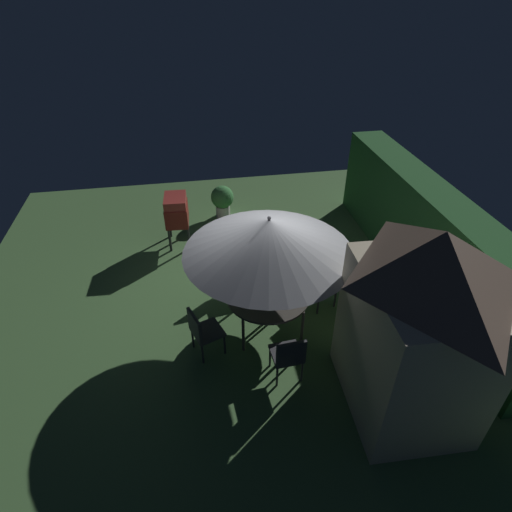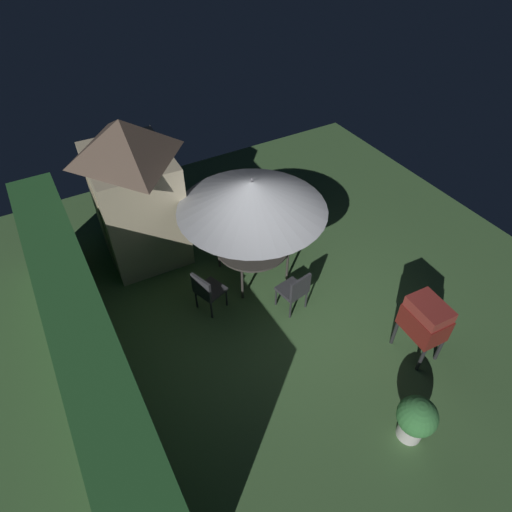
{
  "view_description": "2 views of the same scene",
  "coord_description": "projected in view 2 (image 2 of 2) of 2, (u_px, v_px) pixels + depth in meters",
  "views": [
    {
      "loc": [
        6.21,
        -0.98,
        5.4
      ],
      "look_at": [
        0.24,
        0.07,
        1.11
      ],
      "focal_mm": 29.13,
      "sensor_mm": 36.0,
      "label": 1
    },
    {
      "loc": [
        -4.67,
        3.24,
        6.36
      ],
      "look_at": [
        0.44,
        0.33,
        0.9
      ],
      "focal_mm": 30.55,
      "sensor_mm": 36.0,
      "label": 2
    }
  ],
  "objects": [
    {
      "name": "patio_umbrella",
      "position": [
        252.0,
        195.0,
        7.67
      ],
      "size": [
        2.75,
        2.75,
        2.28
      ],
      "color": "#4C4C51",
      "rests_on": "ground"
    },
    {
      "name": "chair_far_side",
      "position": [
        290.0,
        224.0,
        9.33
      ],
      "size": [
        0.59,
        0.6,
        0.9
      ],
      "color": "#38383D",
      "rests_on": "ground"
    },
    {
      "name": "bbq_grill",
      "position": [
        425.0,
        319.0,
        7.0
      ],
      "size": [
        0.73,
        0.54,
        1.2
      ],
      "color": "maroon",
      "rests_on": "ground"
    },
    {
      "name": "potted_plant_by_shed",
      "position": [
        416.0,
        419.0,
        6.16
      ],
      "size": [
        0.58,
        0.58,
        0.84
      ],
      "color": "silver",
      "rests_on": "ground"
    },
    {
      "name": "ground_plane",
      "position": [
        282.0,
        298.0,
        8.47
      ],
      "size": [
        11.0,
        11.0,
        0.0
      ],
      "primitive_type": "plane",
      "color": "#47703D"
    },
    {
      "name": "hedge_backdrop",
      "position": [
        87.0,
        340.0,
        6.53
      ],
      "size": [
        6.7,
        0.77,
        1.98
      ],
      "color": "#28602D",
      "rests_on": "ground"
    },
    {
      "name": "chair_toward_house",
      "position": [
        207.0,
        290.0,
        7.92
      ],
      "size": [
        0.59,
        0.59,
        0.9
      ],
      "color": "#38383D",
      "rests_on": "ground"
    },
    {
      "name": "garden_shed",
      "position": [
        134.0,
        189.0,
        8.54
      ],
      "size": [
        2.08,
        1.68,
        2.97
      ],
      "color": "#C6B793",
      "rests_on": "ground"
    },
    {
      "name": "chair_toward_hedge",
      "position": [
        222.0,
        223.0,
        9.35
      ],
      "size": [
        0.5,
        0.49,
        0.9
      ],
      "color": "#38383D",
      "rests_on": "ground"
    },
    {
      "name": "patio_table",
      "position": [
        252.0,
        247.0,
        8.51
      ],
      "size": [
        1.44,
        1.44,
        0.75
      ],
      "color": "#47423D",
      "rests_on": "ground"
    },
    {
      "name": "chair_near_shed",
      "position": [
        295.0,
        290.0,
        7.92
      ],
      "size": [
        0.53,
        0.53,
        0.9
      ],
      "color": "#38383D",
      "rests_on": "ground"
    }
  ]
}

